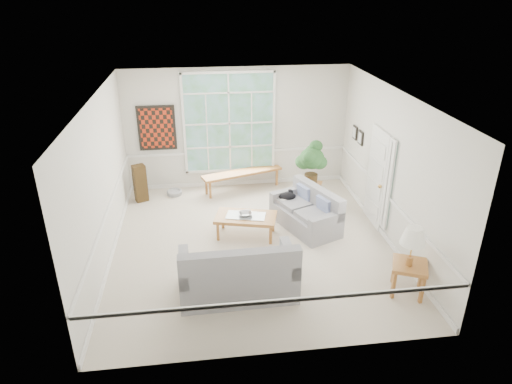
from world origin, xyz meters
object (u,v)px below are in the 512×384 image
loveseat_right (305,209)px  end_table (310,193)px  loveseat_front (238,266)px  coffee_table (246,226)px  side_table (408,278)px

loveseat_right → end_table: (0.38, 1.14, -0.18)m
end_table → loveseat_front: bearing=-122.1°
coffee_table → side_table: size_ratio=2.16×
side_table → loveseat_front: bearing=172.5°
loveseat_front → side_table: loveseat_front is taller
coffee_table → side_table: side_table is taller
end_table → side_table: (0.82, -3.58, 0.04)m
loveseat_right → end_table: loveseat_right is taller
loveseat_right → side_table: 2.72m
end_table → side_table: bearing=-77.2°
loveseat_right → coffee_table: (-1.29, -0.20, -0.20)m
loveseat_right → end_table: size_ratio=3.23×
loveseat_right → coffee_table: loveseat_right is taller
loveseat_front → end_table: (2.01, 3.21, -0.27)m
coffee_table → side_table: bearing=-27.2°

